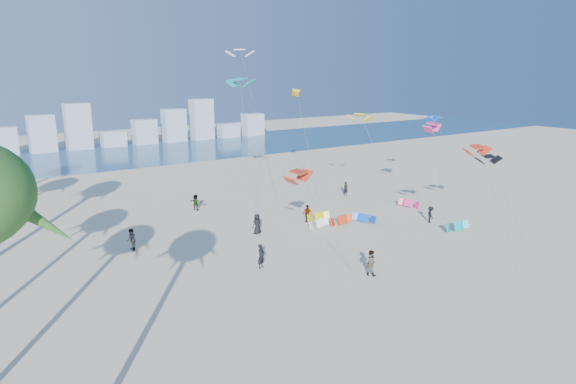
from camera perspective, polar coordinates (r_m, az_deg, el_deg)
ground at (r=31.02m, az=12.64°, el=-14.59°), size 220.00×220.00×0.00m
ocean at (r=93.72m, az=-21.39°, el=3.61°), size 220.00×220.00×0.00m
kitesurfer_near at (r=38.60m, az=-2.98°, el=-7.06°), size 0.80×0.70×1.83m
kitesurfer_mid at (r=37.69m, az=9.08°, el=-7.70°), size 1.04×1.13×1.88m
kitesurfers_far at (r=49.29m, az=-2.67°, el=-2.57°), size 27.49×18.29×1.85m
grounded_kites at (r=50.30m, az=9.13°, el=-2.92°), size 14.37×10.82×0.90m
flying_kites at (r=51.58m, az=6.32°, el=9.11°), size 29.97×33.50×17.06m
distant_skyline at (r=102.78m, az=-23.49°, el=5.94°), size 85.00×3.00×8.40m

